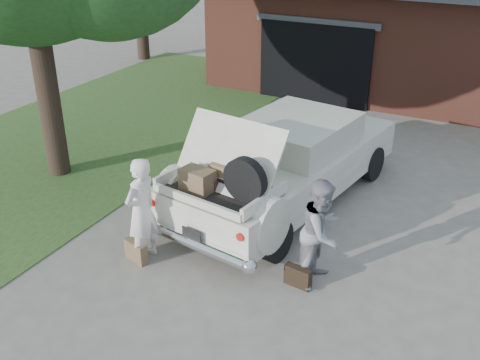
% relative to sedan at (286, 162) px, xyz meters
% --- Properties ---
extents(ground, '(90.00, 90.00, 0.00)m').
position_rel_sedan_xyz_m(ground, '(-0.13, -2.18, -0.80)').
color(ground, gray).
rests_on(ground, ground).
extents(grass_strip, '(6.00, 16.00, 0.02)m').
position_rel_sedan_xyz_m(grass_strip, '(-5.63, 0.82, -0.79)').
color(grass_strip, '#2D4C1E').
rests_on(grass_strip, ground).
extents(house, '(12.80, 7.80, 3.30)m').
position_rel_sedan_xyz_m(house, '(0.85, 9.29, 0.87)').
color(house, brown).
rests_on(house, ground).
extents(sedan, '(2.90, 5.70, 2.07)m').
position_rel_sedan_xyz_m(sedan, '(0.00, 0.00, 0.00)').
color(sedan, white).
rests_on(sedan, ground).
extents(woman_left, '(0.47, 0.67, 1.74)m').
position_rel_sedan_xyz_m(woman_left, '(-1.21, -2.80, 0.07)').
color(woman_left, white).
rests_on(woman_left, ground).
extents(woman_right, '(0.72, 0.88, 1.65)m').
position_rel_sedan_xyz_m(woman_right, '(1.44, -2.05, 0.03)').
color(woman_right, gray).
rests_on(woman_right, ground).
extents(suitcase_left, '(0.46, 0.26, 0.34)m').
position_rel_sedan_xyz_m(suitcase_left, '(-1.29, -2.92, -0.63)').
color(suitcase_left, brown).
rests_on(suitcase_left, ground).
extents(suitcase_right, '(0.43, 0.19, 0.32)m').
position_rel_sedan_xyz_m(suitcase_right, '(1.23, -2.35, -0.64)').
color(suitcase_right, black).
rests_on(suitcase_right, ground).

